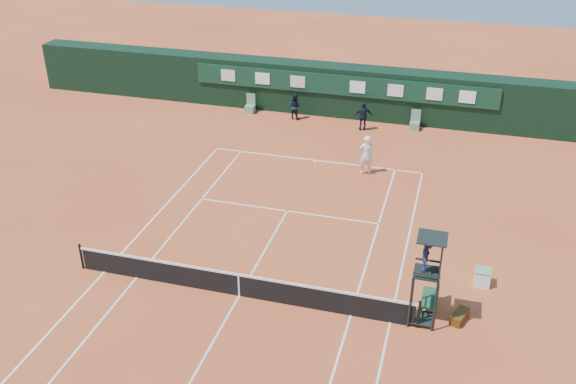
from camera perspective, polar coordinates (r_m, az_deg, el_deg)
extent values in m
plane|color=#C9582F|center=(23.66, -4.35, -9.18)|extent=(90.00, 90.00, 0.00)
cube|color=white|center=(33.44, 2.50, 2.83)|extent=(11.05, 0.08, 0.01)
cube|color=silver|center=(22.70, 9.07, -11.36)|extent=(0.08, 23.85, 0.01)
cube|color=white|center=(25.77, -15.99, -6.83)|extent=(0.08, 23.85, 0.01)
cube|color=silver|center=(22.82, 5.61, -10.85)|extent=(0.08, 23.85, 0.01)
cube|color=white|center=(25.15, -13.28, -7.40)|extent=(0.08, 23.85, 0.01)
cube|color=white|center=(28.73, -0.07, -1.70)|extent=(8.31, 0.08, 0.01)
cube|color=silver|center=(23.66, -4.35, -9.17)|extent=(0.08, 12.88, 0.01)
cube|color=silver|center=(33.30, 2.44, 2.72)|extent=(0.08, 0.30, 0.01)
cube|color=black|center=(23.39, -4.39, -8.30)|extent=(12.60, 0.04, 0.90)
cube|color=white|center=(23.11, -4.43, -7.35)|extent=(12.80, 0.06, 0.08)
cube|color=silver|center=(23.39, -4.39, -8.28)|extent=(0.06, 0.05, 0.92)
cylinder|color=black|center=(22.33, 11.54, -10.61)|extent=(0.10, 0.10, 1.10)
cylinder|color=black|center=(25.93, -17.89, -5.46)|extent=(0.10, 0.10, 1.10)
cube|color=black|center=(39.10, 4.93, 8.97)|extent=(40.00, 1.50, 3.00)
cube|color=#0E3423|center=(38.15, 4.72, 9.44)|extent=(18.00, 0.10, 1.20)
cube|color=silver|center=(39.93, -5.35, 10.28)|extent=(0.90, 0.04, 0.70)
cube|color=white|center=(39.22, -2.29, 10.04)|extent=(0.90, 0.04, 0.70)
cube|color=silver|center=(38.63, 0.87, 9.77)|extent=(0.90, 0.04, 0.70)
cube|color=white|center=(37.92, 6.20, 9.25)|extent=(0.90, 0.04, 0.70)
cube|color=white|center=(37.64, 9.53, 8.88)|extent=(0.90, 0.04, 0.70)
cube|color=silver|center=(37.50, 12.89, 8.48)|extent=(0.90, 0.04, 0.70)
cube|color=white|center=(37.48, 15.65, 8.13)|extent=(0.90, 0.04, 0.70)
cube|color=#5C8D64|center=(39.68, -3.39, 7.37)|extent=(0.55, 0.50, 0.46)
cube|color=#5C8C69|center=(39.68, -3.31, 8.25)|extent=(0.55, 0.06, 0.70)
cube|color=#588766|center=(37.81, 11.18, 5.78)|extent=(0.55, 0.50, 0.46)
cube|color=#5C8D6B|center=(37.80, 11.30, 6.70)|extent=(0.55, 0.06, 0.70)
cylinder|color=black|center=(22.01, 10.81, -9.68)|extent=(0.07, 0.07, 2.00)
cylinder|color=black|center=(22.65, 11.03, -8.47)|extent=(0.07, 0.07, 2.00)
cylinder|color=black|center=(22.00, 12.91, -9.96)|extent=(0.07, 0.07, 2.00)
cylinder|color=black|center=(22.64, 13.06, -8.74)|extent=(0.07, 0.07, 2.00)
cube|color=black|center=(21.72, 12.23, -7.02)|extent=(0.85, 0.85, 0.08)
cube|color=black|center=(21.49, 13.40, -6.27)|extent=(0.06, 0.85, 0.80)
cube|color=black|center=(21.25, 12.19, -7.19)|extent=(0.85, 0.05, 0.06)
cube|color=black|center=(21.95, 12.38, -5.96)|extent=(0.85, 0.05, 0.06)
cylinder|color=black|center=(20.90, 13.46, -5.85)|extent=(0.04, 0.04, 1.00)
cylinder|color=black|center=(21.58, 13.60, -4.70)|extent=(0.04, 0.04, 1.00)
cube|color=black|center=(20.98, 12.74, -4.00)|extent=(0.95, 0.95, 0.04)
cube|color=black|center=(22.84, 11.74, -10.90)|extent=(0.80, 0.80, 0.05)
cube|color=black|center=(22.70, 10.79, -10.27)|extent=(0.04, 0.80, 0.04)
cube|color=black|center=(22.45, 10.88, -9.47)|extent=(0.04, 0.80, 0.04)
cube|color=black|center=(22.21, 10.97, -8.66)|extent=(0.04, 0.80, 0.04)
cube|color=black|center=(21.98, 11.07, -7.82)|extent=(0.04, 0.80, 0.04)
imported|color=#1B1D37|center=(21.34, 12.28, -5.52)|extent=(0.47, 0.82, 1.28)
cube|color=#1B4429|center=(23.30, 12.49, -9.17)|extent=(0.55, 1.20, 0.08)
cube|color=#193F2A|center=(23.09, 13.20, -8.56)|extent=(0.06, 1.20, 0.60)
cylinder|color=black|center=(23.01, 11.76, -10.39)|extent=(0.04, 0.04, 0.41)
cylinder|color=black|center=(23.01, 12.87, -10.54)|extent=(0.04, 0.04, 0.41)
cylinder|color=black|center=(23.89, 12.01, -8.79)|extent=(0.04, 0.04, 0.41)
cylinder|color=black|center=(23.88, 13.07, -8.93)|extent=(0.04, 0.04, 0.41)
cube|color=black|center=(23.18, 14.99, -10.64)|extent=(0.67, 0.96, 0.33)
cube|color=white|center=(25.04, 16.90, -7.30)|extent=(0.55, 0.55, 0.60)
cube|color=#649969|center=(24.86, 17.00, -6.70)|extent=(0.57, 0.57, 0.05)
sphere|color=#C9E435|center=(28.00, 1.88, -2.50)|extent=(0.07, 0.07, 0.07)
imported|color=white|center=(31.87, 6.95, 3.31)|extent=(0.87, 0.73, 2.03)
imported|color=black|center=(38.49, 0.59, 7.62)|extent=(0.88, 0.76, 1.56)
imported|color=black|center=(37.06, 6.72, 6.72)|extent=(1.08, 0.72, 1.71)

